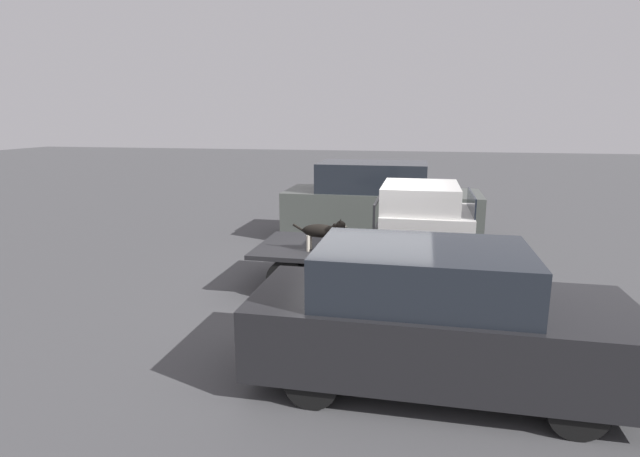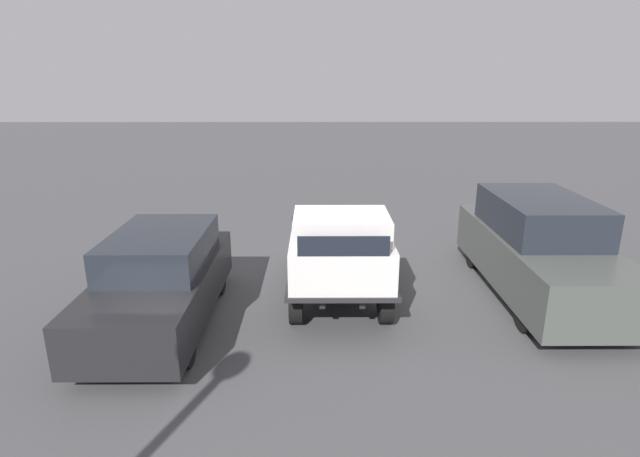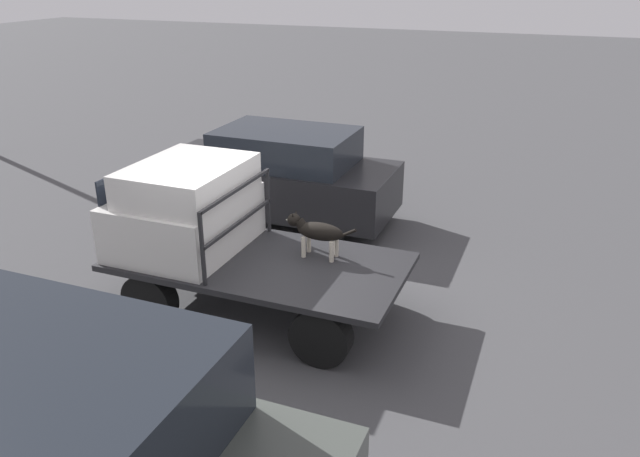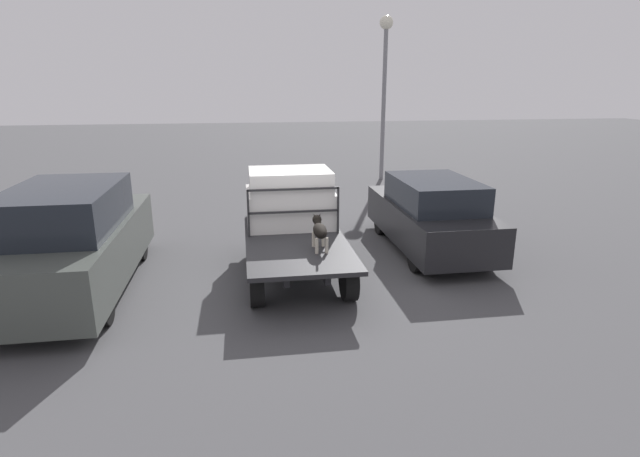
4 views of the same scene
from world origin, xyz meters
name	(u,v)px [view 2 (image 2 of 4)]	position (x,y,z in m)	size (l,w,h in m)	color
ground_plane	(338,294)	(0.00, 0.00, 0.00)	(80.00, 80.00, 0.00)	#474749
flatbed_truck	(338,268)	(0.00, 0.00, 0.58)	(3.86, 1.94, 0.80)	black
truck_cab	(341,250)	(1.08, 0.00, 1.36)	(1.53, 1.82, 1.19)	silver
truck_headboard	(339,233)	(0.28, 0.00, 1.42)	(0.04, 1.82, 0.95)	#232326
dog	(320,231)	(-0.66, -0.37, 1.16)	(1.00, 0.24, 0.60)	beige
parked_sedan	(161,280)	(1.22, -3.21, 0.84)	(4.35, 1.78, 1.69)	black
parked_pickup_far	(539,249)	(-0.05, 4.06, 0.98)	(4.98, 1.92, 2.00)	black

